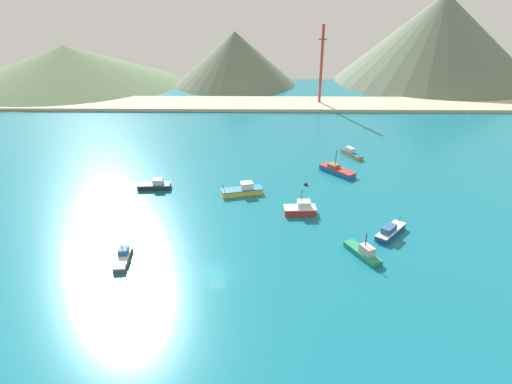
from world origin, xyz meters
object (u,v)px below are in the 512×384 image
at_px(fishing_boat_4, 243,190).
at_px(fishing_boat_6, 364,252).
at_px(fishing_boat_7, 390,231).
at_px(radio_tower, 321,65).
at_px(fishing_boat_8, 123,257).
at_px(fishing_boat_9, 155,185).
at_px(fishing_boat_3, 351,153).
at_px(buoy_0, 306,184).
at_px(fishing_boat_1, 301,209).
at_px(fishing_boat_5, 337,170).

bearing_deg(fishing_boat_4, fishing_boat_6, -48.91).
bearing_deg(fishing_boat_7, radio_tower, 91.04).
xyz_separation_m(fishing_boat_8, fishing_boat_9, (-1.16, 30.39, 0.14)).
bearing_deg(fishing_boat_3, fishing_boat_8, -132.54).
distance_m(fishing_boat_3, fishing_boat_4, 39.16).
bearing_deg(fishing_boat_4, buoy_0, 19.03).
bearing_deg(buoy_0, fishing_boat_8, -136.45).
distance_m(fishing_boat_1, fishing_boat_4, 15.76).
distance_m(fishing_boat_4, fishing_boat_6, 34.11).
height_order(fishing_boat_3, fishing_boat_6, fishing_boat_6).
bearing_deg(fishing_boat_5, fishing_boat_6, -91.50).
bearing_deg(fishing_boat_5, buoy_0, -137.65).
relative_size(fishing_boat_7, fishing_boat_9, 1.04).
bearing_deg(fishing_boat_3, fishing_boat_5, -115.05).
xyz_separation_m(fishing_boat_1, fishing_boat_9, (-33.33, 12.24, -0.25)).
bearing_deg(fishing_boat_3, fishing_boat_4, -138.79).
relative_size(fishing_boat_1, buoy_0, 7.22).
xyz_separation_m(fishing_boat_4, fishing_boat_9, (-20.78, 2.70, -0.11)).
relative_size(fishing_boat_3, fishing_boat_9, 1.09).
relative_size(fishing_boat_9, buoy_0, 8.20).
bearing_deg(fishing_boat_8, buoy_0, 43.55).
relative_size(fishing_boat_6, buoy_0, 8.90).
xyz_separation_m(fishing_boat_1, buoy_0, (2.37, 14.68, -0.91)).
bearing_deg(fishing_boat_7, fishing_boat_5, 100.04).
relative_size(fishing_boat_1, fishing_boat_8, 0.87).
relative_size(fishing_boat_1, fishing_boat_4, 0.68).
relative_size(fishing_boat_1, fishing_boat_7, 0.85).
bearing_deg(fishing_boat_1, buoy_0, 80.82).
height_order(fishing_boat_4, radio_tower, radio_tower).
bearing_deg(radio_tower, fishing_boat_8, -112.55).
height_order(fishing_boat_3, fishing_boat_7, fishing_boat_7).
distance_m(fishing_boat_3, buoy_0, 25.27).
height_order(fishing_boat_1, fishing_boat_6, fishing_boat_1).
height_order(buoy_0, radio_tower, radio_tower).
bearing_deg(fishing_boat_1, fishing_boat_3, 64.43).
height_order(fishing_boat_8, radio_tower, radio_tower).
xyz_separation_m(fishing_boat_5, buoy_0, (-8.50, -7.75, -0.62)).
bearing_deg(fishing_boat_5, fishing_boat_3, 64.95).
relative_size(fishing_boat_8, radio_tower, 0.25).
xyz_separation_m(fishing_boat_8, buoy_0, (34.54, 32.83, -0.51)).
distance_m(fishing_boat_1, fishing_boat_6, 18.95).
relative_size(fishing_boat_3, fishing_boat_8, 1.08).
height_order(fishing_boat_8, fishing_boat_9, fishing_boat_8).
bearing_deg(fishing_boat_3, fishing_boat_1, -115.57).
bearing_deg(fishing_boat_9, fishing_boat_7, -22.85).
bearing_deg(fishing_boat_8, fishing_boat_3, 47.46).
relative_size(fishing_boat_4, fishing_boat_6, 1.19).
height_order(fishing_boat_5, fishing_boat_7, fishing_boat_5).
relative_size(fishing_boat_7, radio_tower, 0.26).
bearing_deg(fishing_boat_1, fishing_boat_9, 159.84).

